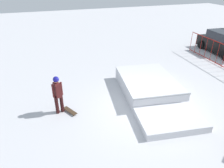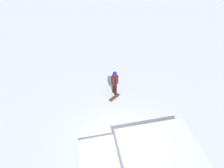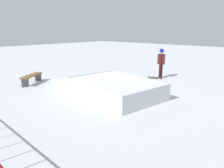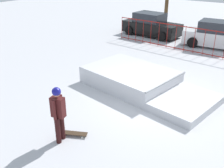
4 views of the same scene
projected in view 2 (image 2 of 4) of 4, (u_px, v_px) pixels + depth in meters
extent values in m
plane|color=silver|center=(120.00, 145.00, 9.37)|extent=(60.00, 60.00, 0.00)
cube|color=silver|center=(158.00, 151.00, 8.78)|extent=(3.93, 3.08, 0.70)
cube|color=silver|center=(100.00, 164.00, 8.52)|extent=(2.15, 2.83, 0.30)
cylinder|color=gray|center=(120.00, 154.00, 8.28)|extent=(0.44, 2.59, 0.08)
cylinder|color=black|center=(114.00, 88.00, 11.84)|extent=(0.15, 0.15, 0.82)
cylinder|color=black|center=(116.00, 90.00, 11.70)|extent=(0.15, 0.15, 0.82)
cube|color=#4C1919|center=(115.00, 80.00, 11.29)|extent=(0.42, 0.30, 0.60)
cylinder|color=#4C1919|center=(113.00, 78.00, 11.40)|extent=(0.09, 0.09, 0.60)
cylinder|color=#4C1919|center=(116.00, 82.00, 11.19)|extent=(0.09, 0.09, 0.60)
sphere|color=tan|center=(115.00, 74.00, 10.99)|extent=(0.22, 0.22, 0.22)
sphere|color=navy|center=(115.00, 74.00, 10.97)|extent=(0.25, 0.25, 0.25)
cube|color=#3F2D1E|center=(114.00, 97.00, 11.67)|extent=(0.80, 0.54, 0.02)
cylinder|color=silver|center=(116.00, 95.00, 11.92)|extent=(0.06, 0.05, 0.06)
cylinder|color=silver|center=(119.00, 96.00, 11.80)|extent=(0.06, 0.05, 0.06)
cylinder|color=silver|center=(110.00, 99.00, 11.62)|extent=(0.06, 0.05, 0.06)
cylinder|color=silver|center=(113.00, 101.00, 11.50)|extent=(0.06, 0.05, 0.06)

